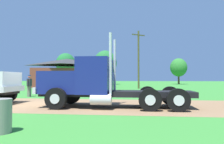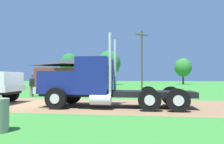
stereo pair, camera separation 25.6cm
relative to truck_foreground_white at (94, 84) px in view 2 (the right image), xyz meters
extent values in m
plane|color=#398833|center=(-3.74, 0.76, -1.22)|extent=(200.00, 200.00, 0.00)
cube|color=#916E4B|center=(-3.74, 0.76, -1.22)|extent=(120.00, 6.33, 0.01)
cube|color=black|center=(1.19, 0.01, -0.51)|extent=(7.86, 1.64, 0.28)
cube|color=navy|center=(-1.72, 0.03, 0.07)|extent=(2.04, 2.08, 1.16)
cube|color=silver|center=(-2.78, 0.04, -0.33)|extent=(0.18, 2.26, 0.32)
cube|color=navy|center=(0.09, 0.01, 0.42)|extent=(1.61, 2.37, 1.85)
cube|color=#2D3D4C|center=(-0.73, 0.02, 0.79)|extent=(0.06, 1.97, 0.81)
cylinder|color=silver|center=(1.00, -0.93, 1.00)|extent=(0.14, 0.14, 3.01)
cylinder|color=silver|center=(1.02, 0.94, 1.00)|extent=(0.14, 0.14, 3.01)
cylinder|color=silver|center=(0.56, -1.02, -0.72)|extent=(1.00, 0.53, 0.52)
cylinder|color=black|center=(-1.63, -1.15, -0.70)|extent=(1.05, 0.31, 1.05)
cylinder|color=silver|center=(-1.63, -1.31, -0.70)|extent=(0.47, 0.04, 0.47)
cylinder|color=black|center=(-1.60, 1.21, -0.70)|extent=(1.05, 0.31, 1.05)
cylinder|color=silver|center=(-1.60, 1.37, -0.70)|extent=(0.47, 0.04, 0.47)
cylinder|color=black|center=(4.11, -1.20, -0.70)|extent=(1.05, 0.31, 1.05)
cylinder|color=silver|center=(4.10, -1.36, -0.70)|extent=(0.47, 0.04, 0.47)
cylinder|color=black|center=(4.13, 1.16, -0.70)|extent=(1.05, 0.31, 1.05)
cylinder|color=silver|center=(4.13, 1.32, -0.70)|extent=(0.47, 0.04, 0.47)
cylinder|color=black|center=(2.86, -1.19, -0.70)|extent=(1.05, 0.31, 1.05)
cylinder|color=silver|center=(2.85, -1.35, -0.70)|extent=(0.47, 0.04, 0.47)
cylinder|color=black|center=(2.88, 1.17, -0.70)|extent=(1.05, 0.31, 1.05)
cylinder|color=silver|center=(2.88, 1.33, -0.70)|extent=(0.47, 0.04, 0.47)
cube|color=white|center=(-5.77, 0.50, 0.08)|extent=(1.81, 2.09, 1.16)
cube|color=silver|center=(-4.85, 0.54, -0.32)|extent=(0.23, 2.23, 0.32)
cylinder|color=black|center=(-5.90, 1.66, -0.69)|extent=(1.07, 0.34, 1.06)
cylinder|color=silver|center=(-5.90, 1.82, -0.69)|extent=(0.48, 0.06, 0.48)
cube|color=#2D2D33|center=(-6.47, 5.34, -0.05)|extent=(0.29, 0.45, 0.61)
sphere|color=#CC6A5A|center=(-6.47, 5.34, 0.41)|extent=(0.23, 0.23, 0.23)
cylinder|color=#1E478C|center=(-6.47, 5.34, 0.52)|extent=(0.25, 0.25, 0.06)
cube|color=slate|center=(-6.47, 5.44, -0.79)|extent=(0.19, 0.17, 0.87)
cube|color=slate|center=(-6.46, 5.25, -0.79)|extent=(0.19, 0.17, 0.87)
cylinder|color=#2D2D33|center=(-6.48, 5.61, -0.08)|extent=(0.10, 0.10, 0.58)
cylinder|color=#2D2D33|center=(-6.45, 5.08, -0.08)|extent=(0.10, 0.10, 0.58)
cube|color=brown|center=(-9.46, 23.58, 0.35)|extent=(10.80, 7.93, 3.14)
pyramid|color=#353535|center=(-9.46, 23.58, 3.06)|extent=(11.34, 8.33, 1.14)
cube|color=black|center=(-10.57, 19.99, -0.12)|extent=(1.80, 0.27, 2.20)
cylinder|color=#4E4824|center=(2.62, 20.02, 3.03)|extent=(0.26, 0.26, 8.52)
cube|color=#4E4824|center=(2.62, 20.02, 6.69)|extent=(1.90, 1.34, 0.14)
cylinder|color=#513823|center=(-15.57, 40.51, 0.40)|extent=(0.44, 0.44, 3.25)
ellipsoid|color=#216D31|center=(-15.57, 40.51, 3.99)|extent=(4.90, 4.90, 5.40)
cylinder|color=#513823|center=(-5.19, 39.22, 0.25)|extent=(0.44, 0.44, 2.96)
ellipsoid|color=#266E32|center=(-5.19, 39.22, 3.97)|extent=(5.60, 5.60, 6.15)
cylinder|color=#513823|center=(12.96, 43.30, 0.06)|extent=(0.44, 0.44, 2.56)
ellipsoid|color=#2F792E|center=(12.96, 43.30, 3.02)|extent=(4.20, 4.20, 4.62)
camera|label=1|loc=(2.21, -10.87, 0.29)|focal=33.46mm
camera|label=2|loc=(2.47, -10.84, 0.29)|focal=33.46mm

